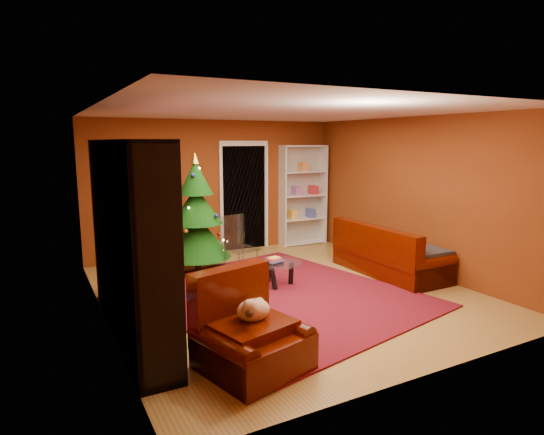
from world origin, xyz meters
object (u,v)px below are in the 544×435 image
gift_box_green (216,253)px  acrylic_chair (241,249)px  armchair (253,331)px  dog (253,310)px  coffee_table (278,274)px  christmas_tree (197,214)px  media_unit (128,239)px  rug (278,295)px  white_bookshelf (303,195)px  gift_box_red (159,257)px  sofa (391,248)px

gift_box_green → acrylic_chair: (0.01, -1.11, 0.31)m
armchair → dog: (0.04, 0.06, 0.19)m
gift_box_green → coffee_table: 1.92m
christmas_tree → media_unit: bearing=-125.9°
rug → dog: size_ratio=9.56×
dog → white_bookshelf: bearing=38.4°
gift_box_green → acrylic_chair: bearing=-89.6°
white_bookshelf → christmas_tree: bearing=-158.4°
christmas_tree → rug: bearing=-71.3°
gift_box_red → acrylic_chair: 1.77m
gift_box_green → dog: size_ratio=0.69×
armchair → coffee_table: 2.58m
sofa → acrylic_chair: (-2.25, 1.06, 0.02)m
coffee_table → gift_box_green: bearing=98.0°
white_bookshelf → coffee_table: (-1.87, -2.31, -0.86)m
gift_box_green → armchair: armchair is taller
gift_box_red → armchair: (-0.18, -4.33, 0.27)m
rug → sofa: (2.20, 0.11, 0.42)m
christmas_tree → gift_box_red: christmas_tree is taller
armchair → coffee_table: size_ratio=1.31×
armchair → coffee_table: bearing=41.2°
armchair → dog: bearing=45.0°
media_unit → dog: media_unit is taller
gift_box_green → acrylic_chair: 1.16m
white_bookshelf → armchair: white_bookshelf is taller
rug → sofa: bearing=2.9°
gift_box_green → armchair: 4.20m
gift_box_red → white_bookshelf: white_bookshelf is taller
rug → white_bookshelf: size_ratio=1.77×
christmas_tree → armchair: (-0.64, -3.51, -0.60)m
media_unit → armchair: media_unit is taller
christmas_tree → sofa: 3.30m
media_unit → dog: 1.73m
christmas_tree → sofa: size_ratio=1.01×
armchair → media_unit: bearing=106.2°
christmas_tree → acrylic_chair: (0.54, -0.59, -0.53)m
gift_box_red → white_bookshelf: (3.14, 0.11, 0.94)m
dog → rug: bearing=39.7°
media_unit → armchair: (0.86, -1.44, -0.72)m
rug → gift_box_red: bearing=112.2°
dog → coffee_table: bearing=41.0°
white_bookshelf → armchair: size_ratio=2.19×
white_bookshelf → acrylic_chair: size_ratio=2.42×
rug → christmas_tree: size_ratio=1.89×
white_bookshelf → dog: 5.49m
gift_box_red → dog: bearing=-91.9°
dog → coffee_table: size_ratio=0.53×
rug → media_unit: size_ratio=1.32×
gift_box_green → white_bookshelf: size_ratio=0.13×
media_unit → white_bookshelf: bearing=36.3°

